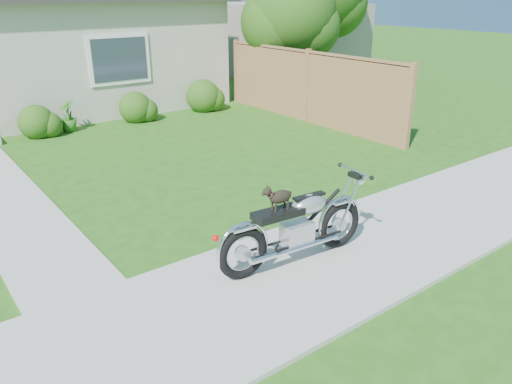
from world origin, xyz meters
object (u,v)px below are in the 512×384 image
fence (307,86)px  tree_near (296,16)px  potted_plant_right (68,116)px  motorcycle_with_dog (297,226)px

fence → tree_near: bearing=57.2°
fence → tree_near: 2.89m
potted_plant_right → motorcycle_with_dog: bearing=-88.6°
tree_near → motorcycle_with_dog: 10.20m
tree_near → potted_plant_right: size_ratio=5.20×
fence → motorcycle_with_dog: 7.66m
tree_near → motorcycle_with_dog: tree_near is taller
tree_near → potted_plant_right: 7.14m
tree_near → motorcycle_with_dog: bearing=-131.0°
motorcycle_with_dog → fence: bearing=51.9°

